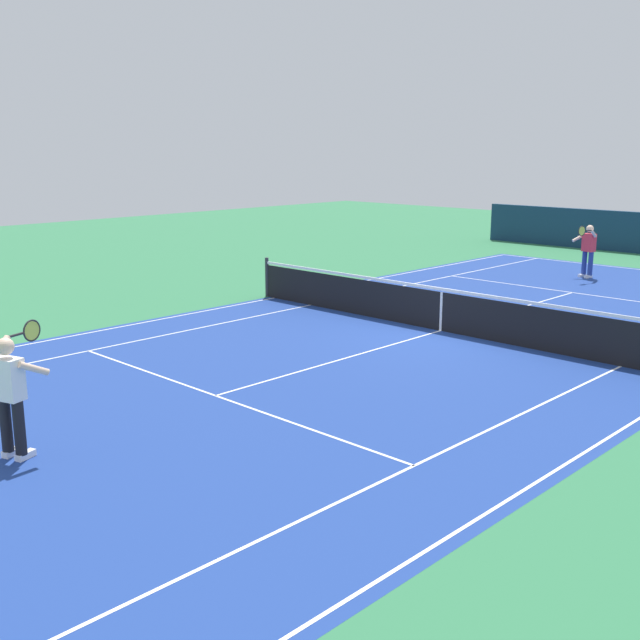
{
  "coord_description": "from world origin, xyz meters",
  "views": [
    {
      "loc": [
        13.89,
        9.66,
        4.04
      ],
      "look_at": [
        3.95,
        0.05,
        0.9
      ],
      "focal_mm": 42.98,
      "sensor_mm": 36.0,
      "label": 1
    }
  ],
  "objects_px": {
    "tennis_net": "(441,309)",
    "tennis_player_near": "(11,391)",
    "tennis_ball": "(565,325)",
    "tennis_player_far": "(588,248)"
  },
  "relations": [
    {
      "from": "tennis_net",
      "to": "tennis_player_near",
      "type": "distance_m",
      "value": 9.86
    },
    {
      "from": "tennis_ball",
      "to": "tennis_net",
      "type": "bearing_deg",
      "value": -37.6
    },
    {
      "from": "tennis_player_far",
      "to": "tennis_ball",
      "type": "xyz_separation_m",
      "value": [
        6.8,
        2.71,
        -0.9
      ]
    },
    {
      "from": "tennis_net",
      "to": "tennis_player_near",
      "type": "relative_size",
      "value": 6.89
    },
    {
      "from": "tennis_player_near",
      "to": "tennis_player_far",
      "type": "xyz_separation_m",
      "value": [
        -19.0,
        -1.04,
        -0.0
      ]
    },
    {
      "from": "tennis_player_near",
      "to": "tennis_ball",
      "type": "bearing_deg",
      "value": 172.18
    },
    {
      "from": "tennis_net",
      "to": "tennis_player_far",
      "type": "bearing_deg",
      "value": -174.35
    },
    {
      "from": "tennis_net",
      "to": "tennis_player_far",
      "type": "relative_size",
      "value": 6.89
    },
    {
      "from": "tennis_net",
      "to": "tennis_player_near",
      "type": "xyz_separation_m",
      "value": [
        9.85,
        0.13,
        0.44
      ]
    },
    {
      "from": "tennis_player_near",
      "to": "tennis_ball",
      "type": "height_order",
      "value": "tennis_player_near"
    }
  ]
}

